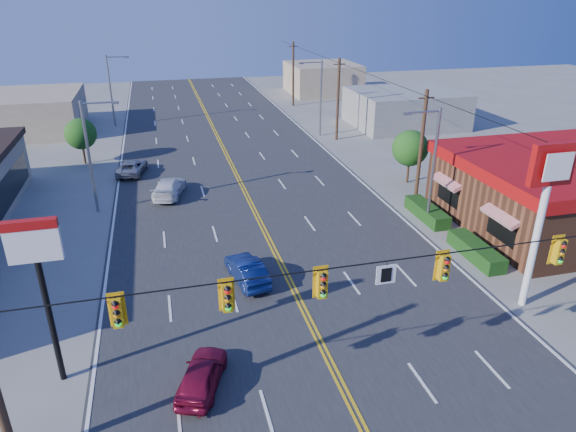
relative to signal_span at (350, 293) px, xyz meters
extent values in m
plane|color=gray|center=(0.12, 0.00, -4.89)|extent=(160.00, 160.00, 0.00)
cube|color=#2D2D30|center=(0.12, 20.00, -4.86)|extent=(20.00, 120.00, 0.06)
cylinder|color=black|center=(0.12, 0.00, 1.11)|extent=(24.00, 0.05, 0.05)
cube|color=white|center=(1.32, 0.00, 0.56)|extent=(0.75, 0.04, 0.75)
cube|color=#D89E0C|center=(-7.88, 0.00, 0.54)|extent=(0.55, 0.34, 1.25)
cube|color=#D89E0C|center=(-4.38, 0.00, 0.54)|extent=(0.55, 0.34, 1.25)
cube|color=#D89E0C|center=(-1.08, 0.00, 0.54)|extent=(0.55, 0.34, 1.25)
cube|color=#D89E0C|center=(3.62, 0.00, 0.54)|extent=(0.55, 0.34, 1.25)
cube|color=#D89E0C|center=(8.62, 0.00, 0.54)|extent=(0.55, 0.34, 1.25)
cube|color=brown|center=(20.12, 12.00, -2.89)|extent=(14.00, 12.00, 4.00)
cube|color=#A50C0C|center=(20.12, 12.00, -0.59)|extent=(14.40, 12.40, 0.80)
cube|color=#194214|center=(11.62, 12.00, -4.44)|extent=(1.20, 9.00, 0.90)
cylinder|color=white|center=(11.12, 4.00, -1.39)|extent=(0.36, 0.36, 7.00)
cube|color=#A50C0C|center=(11.12, 4.00, 2.61)|extent=(2.20, 0.36, 2.00)
cylinder|color=black|center=(-10.88, 4.00, -1.89)|extent=(0.24, 0.24, 6.00)
cube|color=white|center=(-10.88, 4.00, 1.31)|extent=(1.90, 0.30, 1.30)
cylinder|color=gray|center=(11.12, 14.00, -0.89)|extent=(0.20, 0.20, 8.00)
cylinder|color=gray|center=(10.02, 14.00, 2.91)|extent=(2.20, 0.12, 0.12)
cube|color=gray|center=(8.92, 14.00, 2.86)|extent=(0.50, 0.25, 0.15)
cylinder|color=gray|center=(11.12, 38.00, -0.89)|extent=(0.20, 0.20, 8.00)
cylinder|color=gray|center=(10.02, 38.00, 2.91)|extent=(2.20, 0.12, 0.12)
cube|color=gray|center=(8.92, 38.00, 2.86)|extent=(0.50, 0.25, 0.15)
cylinder|color=gray|center=(-10.88, 22.00, -0.89)|extent=(0.20, 0.20, 8.00)
cylinder|color=gray|center=(-9.78, 22.00, 2.91)|extent=(2.20, 0.12, 0.12)
cube|color=gray|center=(-8.68, 22.00, 2.86)|extent=(0.50, 0.25, 0.15)
cylinder|color=gray|center=(-10.88, 48.00, -0.89)|extent=(0.20, 0.20, 8.00)
cylinder|color=gray|center=(-9.78, 48.00, 2.91)|extent=(2.20, 0.12, 0.12)
cube|color=gray|center=(-8.68, 48.00, 2.86)|extent=(0.50, 0.25, 0.15)
cylinder|color=#47301E|center=(12.32, 18.00, -0.69)|extent=(0.28, 0.28, 8.40)
cylinder|color=#47301E|center=(12.32, 36.00, -0.69)|extent=(0.28, 0.28, 8.40)
cylinder|color=#47301E|center=(12.32, 54.00, -0.69)|extent=(0.28, 0.28, 8.40)
cylinder|color=#47301E|center=(13.62, 22.00, -3.84)|extent=(0.20, 0.20, 2.10)
sphere|color=#235B19|center=(13.62, 22.00, -1.95)|extent=(2.94, 2.94, 2.94)
cylinder|color=#47301E|center=(-12.88, 34.00, -3.89)|extent=(0.20, 0.20, 2.00)
sphere|color=#235B19|center=(-12.88, 34.00, -2.09)|extent=(2.80, 2.80, 2.80)
cube|color=gray|center=(22.12, 40.00, -2.89)|extent=(12.00, 10.00, 4.00)
cube|color=tan|center=(-19.88, 48.00, -2.79)|extent=(11.00, 12.00, 4.20)
cube|color=tan|center=(19.12, 62.00, -2.69)|extent=(10.00, 10.00, 4.40)
imported|color=maroon|center=(-5.35, 2.00, -4.27)|extent=(2.67, 3.91, 1.24)
imported|color=#0D1B4F|center=(-2.12, 9.67, -4.23)|extent=(2.05, 4.18, 1.32)
imported|color=white|center=(-5.69, 23.71, -4.20)|extent=(3.07, 5.08, 1.38)
imported|color=#96969B|center=(-8.59, 29.76, -4.28)|extent=(2.88, 4.70, 1.21)
camera|label=1|loc=(-6.02, -14.49, 9.91)|focal=32.00mm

